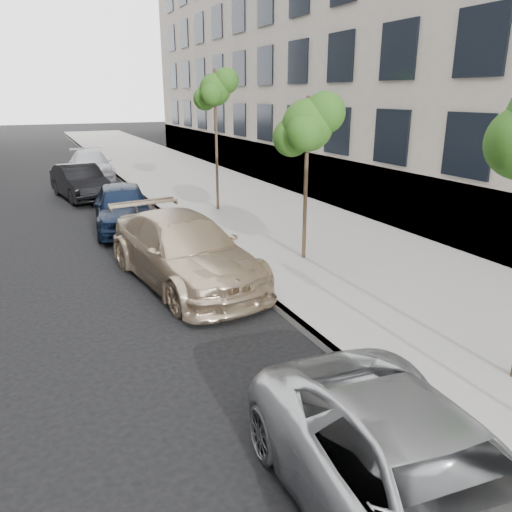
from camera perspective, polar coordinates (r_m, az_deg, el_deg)
sidewalk at (r=28.33m, az=-9.10°, el=9.22°), size 6.40×72.00×0.14m
curb at (r=27.66m, az=-15.40°, el=8.59°), size 0.15×72.00×0.14m
tree_mid at (r=12.77m, az=6.02°, el=14.63°), size 1.64×1.44×4.24m
tree_far at (r=18.64m, az=-4.62°, el=18.36°), size 1.51×1.31×5.05m
minivan at (r=5.55m, az=18.91°, el=-24.03°), size 2.58×4.95×1.33m
suv at (r=11.86m, az=-8.19°, el=0.65°), size 2.95×5.73×1.59m
sedan_blue at (r=17.07m, az=-14.97°, el=5.47°), size 2.34×4.68×1.53m
sedan_black at (r=22.76m, az=-19.44°, el=7.98°), size 2.23×4.61×1.46m
sedan_rear at (r=28.12m, az=-18.37°, el=9.84°), size 2.24×5.11×1.46m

